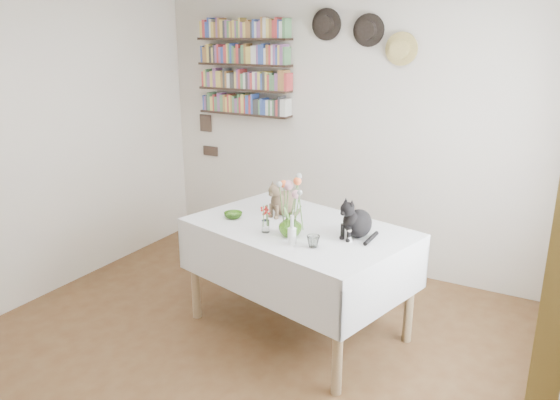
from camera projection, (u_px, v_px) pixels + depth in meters
The scene contains 15 objects.
room at pixel (204, 199), 3.21m from camera, with size 4.08×4.58×2.58m.
curtain at pixel (558, 296), 2.25m from camera, with size 0.12×0.38×2.10m, color brown.
dining_table at pixel (298, 253), 4.02m from camera, with size 1.76×1.36×0.84m.
tabby_cat at pixel (284, 197), 4.18m from camera, with size 0.19×0.24×0.29m, color brown, non-canonical shape.
black_cat at pixel (359, 216), 3.72m from camera, with size 0.20×0.25×0.30m, color black, non-canonical shape.
flower_vase at pixel (290, 225), 3.75m from camera, with size 0.16×0.16×0.17m, color #84C346.
green_bowl at pixel (233, 215), 4.13m from camera, with size 0.14×0.14×0.04m, color #84C346.
drinking_glass at pixel (313, 241), 3.57m from camera, with size 0.09×0.09×0.08m, color white.
candlestick at pixel (292, 235), 3.61m from camera, with size 0.06×0.06×0.20m.
berry_jar at pixel (266, 219), 3.82m from camera, with size 0.05×0.05×0.22m.
porcelain_figurine at pixel (349, 236), 3.66m from camera, with size 0.05×0.05×0.09m.
flower_bouquet at pixel (291, 189), 3.68m from camera, with size 0.17×0.13×0.39m.
bookshelf_unit at pixel (244, 68), 5.34m from camera, with size 1.00×0.16×0.91m.
wall_hats at pixel (364, 34), 4.70m from camera, with size 0.98×0.09×0.48m.
wall_art_plaques at pixel (208, 135), 5.86m from camera, with size 0.21×0.02×0.44m.
Camera 1 is at (1.89, -2.45, 2.20)m, focal length 35.00 mm.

